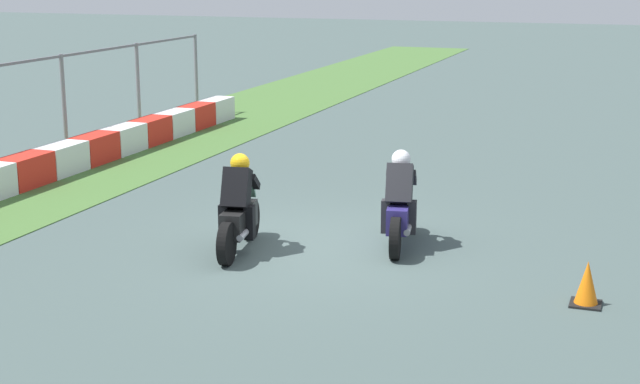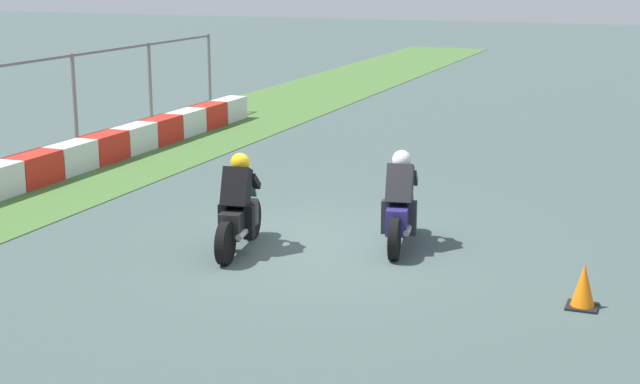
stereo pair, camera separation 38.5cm
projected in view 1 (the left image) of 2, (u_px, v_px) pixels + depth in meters
The scene contains 4 objects.
ground_plane at pixel (317, 246), 14.74m from camera, with size 120.00×120.00×0.00m, color #435451.
rider_lane_a at pixel (400, 207), 14.65m from camera, with size 2.03×0.62×1.51m.
rider_lane_b at pixel (239, 212), 14.37m from camera, with size 2.04×0.61×1.51m.
traffic_cone at pixel (587, 285), 12.15m from camera, with size 0.40×0.40×0.59m.
Camera 1 is at (-13.27, -4.85, 4.30)m, focal length 52.86 mm.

